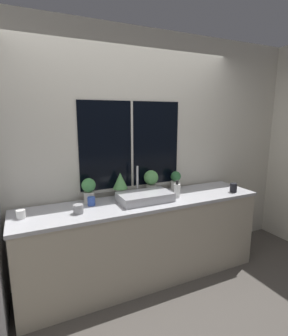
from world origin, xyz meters
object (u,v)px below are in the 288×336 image
object	(u,v)px
sink	(144,197)
potted_plant_center_left	(120,183)
mug_blue	(91,201)
mug_grey	(78,209)
potted_plant_far_left	(89,188)
mug_black	(233,188)
potted_plant_far_right	(176,180)
potted_plant_center_right	(151,180)
mug_white	(21,214)
soap_bottle	(177,190)

from	to	relation	value
sink	potted_plant_center_left	size ratio (longest dim) A/B	2.02
mug_blue	mug_grey	world-z (taller)	mug_blue
potted_plant_far_left	mug_black	bearing A→B (deg)	-13.49
potted_plant_center_left	mug_black	world-z (taller)	potted_plant_center_left
potted_plant_far_right	potted_plant_far_left	bearing A→B (deg)	180.00
potted_plant_far_right	mug_blue	world-z (taller)	potted_plant_far_right
potted_plant_center_left	potted_plant_center_right	size ratio (longest dim) A/B	1.04
potted_plant_far_left	mug_grey	bearing A→B (deg)	-120.27
sink	potted_plant_far_left	xyz separation A→B (m)	(-0.53, 0.24, 0.09)
mug_grey	potted_plant_far_left	bearing A→B (deg)	59.73
potted_plant_far_left	mug_blue	bearing A→B (deg)	-94.25
potted_plant_far_left	mug_white	distance (m)	0.69
potted_plant_center_right	soap_bottle	distance (m)	0.33
potted_plant_center_right	mug_blue	bearing A→B (deg)	-169.79
potted_plant_far_right	mug_grey	size ratio (longest dim) A/B	2.42
potted_plant_far_right	mug_black	world-z (taller)	potted_plant_far_right
sink	mug_white	world-z (taller)	sink
sink	mug_white	bearing A→B (deg)	178.30
mug_white	soap_bottle	bearing A→B (deg)	-2.58
sink	mug_black	distance (m)	1.09
soap_bottle	mug_black	world-z (taller)	soap_bottle
sink	soap_bottle	size ratio (longest dim) A/B	2.95
potted_plant_far_left	mug_grey	distance (m)	0.36
mug_black	sink	bearing A→B (deg)	172.08
mug_white	mug_blue	bearing A→B (deg)	6.12
sink	mug_grey	bearing A→B (deg)	-175.11
potted_plant_far_left	soap_bottle	world-z (taller)	potted_plant_far_left
mug_white	potted_plant_far_left	bearing A→B (deg)	17.14
sink	potted_plant_center_right	distance (m)	0.32
potted_plant_center_right	mug_white	xyz separation A→B (m)	(-1.37, -0.20, -0.12)
potted_plant_center_right	mug_black	world-z (taller)	potted_plant_center_right
potted_plant_center_left	mug_black	xyz separation A→B (m)	(1.26, -0.39, -0.11)
mug_black	mug_white	bearing A→B (deg)	175.31
mug_grey	mug_black	bearing A→B (deg)	-2.91
potted_plant_center_left	mug_blue	bearing A→B (deg)	-159.75
potted_plant_far_left	mug_white	bearing A→B (deg)	-162.86
potted_plant_center_left	mug_grey	size ratio (longest dim) A/B	2.98
mug_white	mug_blue	xyz separation A→B (m)	(0.64, 0.07, 0.00)
potted_plant_center_right	mug_blue	xyz separation A→B (m)	(-0.73, -0.13, -0.11)
potted_plant_far_right	soap_bottle	xyz separation A→B (m)	(-0.15, -0.27, -0.03)
mug_blue	potted_plant_center_left	bearing A→B (deg)	20.25
potted_plant_center_right	potted_plant_far_right	world-z (taller)	potted_plant_center_right
potted_plant_center_right	soap_bottle	bearing A→B (deg)	-56.17
potted_plant_far_left	mug_black	size ratio (longest dim) A/B	2.38
potted_plant_center_right	mug_grey	bearing A→B (deg)	-161.74
potted_plant_far_left	sink	bearing A→B (deg)	-24.08
sink	potted_plant_far_right	bearing A→B (deg)	23.88
potted_plant_far_right	mug_white	distance (m)	1.72
mug_blue	soap_bottle	bearing A→B (deg)	-8.64
potted_plant_far_right	potted_plant_center_left	bearing A→B (deg)	-180.00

